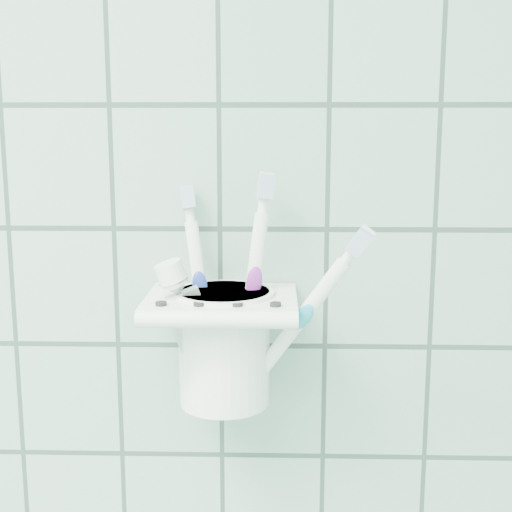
{
  "coord_description": "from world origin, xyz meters",
  "views": [
    {
      "loc": [
        0.71,
        0.58,
        1.45
      ],
      "look_at": [
        0.69,
        1.1,
        1.35
      ],
      "focal_mm": 50.0,
      "sensor_mm": 36.0,
      "label": 1
    }
  ],
  "objects_px": {
    "holder_bracket": "(222,305)",
    "toothbrush_pink": "(213,290)",
    "toothpaste_tube": "(217,314)",
    "toothbrush_blue": "(239,284)",
    "toothbrush_orange": "(245,287)",
    "cup": "(224,342)"
  },
  "relations": [
    {
      "from": "holder_bracket",
      "to": "toothbrush_orange",
      "type": "relative_size",
      "value": 0.71
    },
    {
      "from": "holder_bracket",
      "to": "toothbrush_pink",
      "type": "height_order",
      "value": "toothbrush_pink"
    },
    {
      "from": "holder_bracket",
      "to": "toothbrush_pink",
      "type": "relative_size",
      "value": 0.7
    },
    {
      "from": "toothpaste_tube",
      "to": "toothbrush_blue",
      "type": "bearing_deg",
      "value": 13.44
    },
    {
      "from": "toothbrush_pink",
      "to": "cup",
      "type": "bearing_deg",
      "value": -13.64
    },
    {
      "from": "toothbrush_pink",
      "to": "toothpaste_tube",
      "type": "distance_m",
      "value": 0.02
    },
    {
      "from": "toothbrush_blue",
      "to": "toothbrush_orange",
      "type": "relative_size",
      "value": 1.08
    },
    {
      "from": "toothbrush_orange",
      "to": "toothpaste_tube",
      "type": "relative_size",
      "value": 1.33
    },
    {
      "from": "holder_bracket",
      "to": "toothbrush_blue",
      "type": "relative_size",
      "value": 0.66
    },
    {
      "from": "toothbrush_pink",
      "to": "toothpaste_tube",
      "type": "relative_size",
      "value": 1.35
    },
    {
      "from": "holder_bracket",
      "to": "toothpaste_tube",
      "type": "height_order",
      "value": "toothpaste_tube"
    },
    {
      "from": "toothbrush_pink",
      "to": "toothpaste_tube",
      "type": "height_order",
      "value": "toothbrush_pink"
    },
    {
      "from": "toothbrush_blue",
      "to": "toothpaste_tube",
      "type": "xyz_separation_m",
      "value": [
        -0.02,
        -0.01,
        -0.02
      ]
    },
    {
      "from": "toothbrush_pink",
      "to": "toothbrush_orange",
      "type": "distance_m",
      "value": 0.03
    },
    {
      "from": "cup",
      "to": "toothbrush_orange",
      "type": "distance_m",
      "value": 0.05
    },
    {
      "from": "holder_bracket",
      "to": "toothpaste_tube",
      "type": "relative_size",
      "value": 0.94
    },
    {
      "from": "holder_bracket",
      "to": "cup",
      "type": "height_order",
      "value": "same"
    },
    {
      "from": "cup",
      "to": "toothbrush_blue",
      "type": "bearing_deg",
      "value": 11.34
    },
    {
      "from": "cup",
      "to": "toothbrush_orange",
      "type": "bearing_deg",
      "value": -1.58
    },
    {
      "from": "toothbrush_blue",
      "to": "toothpaste_tube",
      "type": "height_order",
      "value": "toothbrush_blue"
    },
    {
      "from": "toothbrush_orange",
      "to": "toothpaste_tube",
      "type": "distance_m",
      "value": 0.03
    },
    {
      "from": "toothbrush_pink",
      "to": "toothpaste_tube",
      "type": "xyz_separation_m",
      "value": [
        0.0,
        -0.01,
        -0.02
      ]
    }
  ]
}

